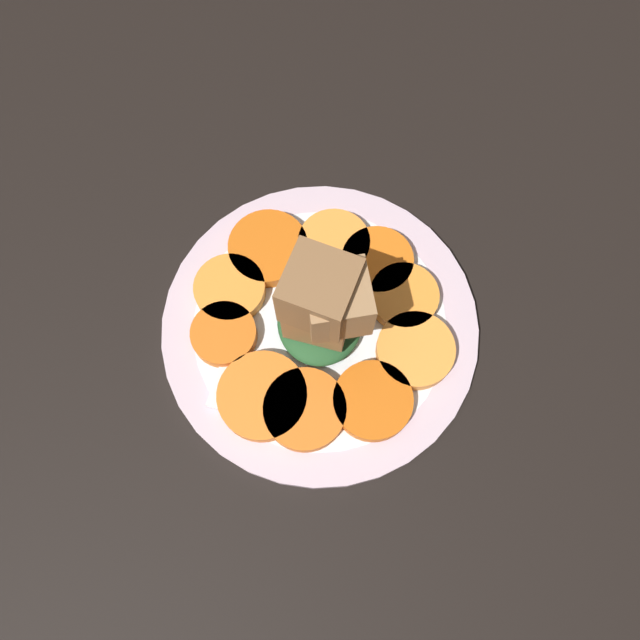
% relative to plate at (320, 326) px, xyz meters
% --- Properties ---
extents(table_slab, '(1.20, 1.20, 0.02)m').
position_rel_plate_xyz_m(table_slab, '(0.00, 0.00, -0.02)').
color(table_slab, black).
rests_on(table_slab, ground).
extents(plate, '(0.26, 0.26, 0.01)m').
position_rel_plate_xyz_m(plate, '(0.00, 0.00, 0.00)').
color(plate, silver).
rests_on(plate, table_slab).
extents(carrot_slice_0, '(0.06, 0.06, 0.01)m').
position_rel_plate_xyz_m(carrot_slice_0, '(-0.07, 0.01, 0.01)').
color(carrot_slice_0, orange).
rests_on(carrot_slice_0, plate).
extents(carrot_slice_1, '(0.07, 0.07, 0.01)m').
position_rel_plate_xyz_m(carrot_slice_1, '(-0.06, -0.05, 0.01)').
color(carrot_slice_1, '#D56013').
rests_on(carrot_slice_1, plate).
extents(carrot_slice_2, '(0.06, 0.06, 0.01)m').
position_rel_plate_xyz_m(carrot_slice_2, '(-0.03, -0.08, 0.01)').
color(carrot_slice_2, orange).
rests_on(carrot_slice_2, plate).
extents(carrot_slice_3, '(0.05, 0.05, 0.01)m').
position_rel_plate_xyz_m(carrot_slice_3, '(0.01, -0.08, 0.01)').
color(carrot_slice_3, orange).
rests_on(carrot_slice_3, plate).
extents(carrot_slice_4, '(0.07, 0.07, 0.01)m').
position_rel_plate_xyz_m(carrot_slice_4, '(0.06, -0.04, 0.01)').
color(carrot_slice_4, orange).
rests_on(carrot_slice_4, plate).
extents(carrot_slice_5, '(0.06, 0.06, 0.01)m').
position_rel_plate_xyz_m(carrot_slice_5, '(0.07, -0.01, 0.01)').
color(carrot_slice_5, orange).
rests_on(carrot_slice_5, plate).
extents(carrot_slice_6, '(0.06, 0.06, 0.01)m').
position_rel_plate_xyz_m(carrot_slice_6, '(0.06, 0.04, 0.01)').
color(carrot_slice_6, '#D45E12').
rests_on(carrot_slice_6, plate).
extents(carrot_slice_7, '(0.06, 0.06, 0.01)m').
position_rel_plate_xyz_m(carrot_slice_7, '(0.02, 0.08, 0.01)').
color(carrot_slice_7, '#F99438').
rests_on(carrot_slice_7, plate).
extents(carrot_slice_8, '(0.06, 0.06, 0.01)m').
position_rel_plate_xyz_m(carrot_slice_8, '(-0.02, 0.07, 0.01)').
color(carrot_slice_8, orange).
rests_on(carrot_slice_8, plate).
extents(carrot_slice_9, '(0.06, 0.06, 0.01)m').
position_rel_plate_xyz_m(carrot_slice_9, '(-0.05, 0.05, 0.01)').
color(carrot_slice_9, orange).
rests_on(carrot_slice_9, plate).
extents(center_pile, '(0.08, 0.07, 0.11)m').
position_rel_plate_xyz_m(center_pile, '(0.00, 0.00, 0.06)').
color(center_pile, '#235128').
rests_on(center_pile, plate).
extents(fork, '(0.17, 0.06, 0.00)m').
position_rel_plate_xyz_m(fork, '(-0.02, -0.06, 0.01)').
color(fork, silver).
rests_on(fork, plate).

